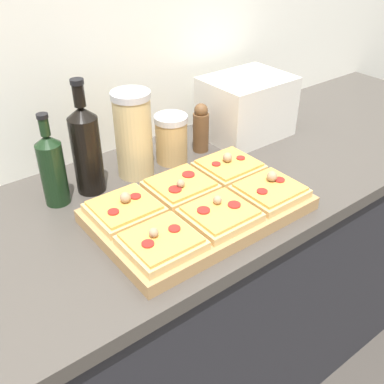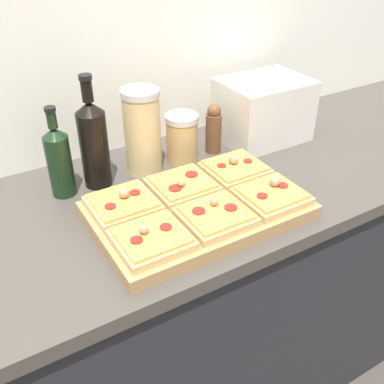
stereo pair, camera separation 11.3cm
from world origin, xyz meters
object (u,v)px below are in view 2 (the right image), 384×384
cutting_board (198,210)px  grain_jar_tall (141,132)px  toaster_oven (263,110)px  olive_oil_bottle (59,160)px  wine_bottle (94,142)px  pepper_mill (214,129)px  grain_jar_short (182,138)px

cutting_board → grain_jar_tall: grain_jar_tall is taller
cutting_board → toaster_oven: bearing=33.4°
olive_oil_bottle → grain_jar_tall: bearing=-0.0°
olive_oil_bottle → wine_bottle: wine_bottle is taller
olive_oil_bottle → wine_bottle: size_ratio=0.80×
wine_bottle → toaster_oven: wine_bottle is taller
cutting_board → pepper_mill: (0.23, 0.28, 0.06)m
toaster_oven → pepper_mill: bearing=179.7°
olive_oil_bottle → pepper_mill: bearing=-0.0°
cutting_board → olive_oil_bottle: olive_oil_bottle is taller
pepper_mill → wine_bottle: bearing=180.0°
olive_oil_bottle → toaster_oven: olive_oil_bottle is taller
cutting_board → wine_bottle: size_ratio=1.67×
grain_jar_short → pepper_mill: (0.11, 0.00, 0.00)m
grain_jar_tall → toaster_oven: bearing=-0.1°
grain_jar_tall → pepper_mill: (0.25, 0.00, -0.05)m
olive_oil_bottle → pepper_mill: size_ratio=1.59×
cutting_board → olive_oil_bottle: size_ratio=2.09×
olive_oil_bottle → toaster_oven: (0.68, -0.00, -0.00)m
cutting_board → wine_bottle: wine_bottle is taller
olive_oil_bottle → grain_jar_tall: size_ratio=1.00×
wine_bottle → toaster_oven: size_ratio=1.05×
grain_jar_tall → toaster_oven: (0.44, -0.00, -0.03)m
olive_oil_bottle → pepper_mill: (0.48, -0.00, -0.03)m
grain_jar_tall → grain_jar_short: grain_jar_tall is taller
olive_oil_bottle → toaster_oven: bearing=-0.1°
grain_jar_tall → grain_jar_short: (0.13, 0.00, -0.05)m
grain_jar_tall → toaster_oven: size_ratio=0.84×
wine_bottle → pepper_mill: wine_bottle is taller
olive_oil_bottle → wine_bottle: bearing=0.0°
toaster_oven → olive_oil_bottle: bearing=179.9°
cutting_board → grain_jar_tall: 0.30m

